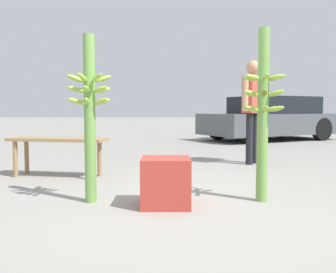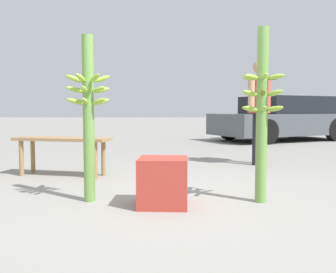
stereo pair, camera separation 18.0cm
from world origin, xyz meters
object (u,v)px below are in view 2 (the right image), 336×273
(banana_stalk_center, at_px, (262,110))
(produce_crate, at_px, (163,182))
(banana_stalk_left, at_px, (89,112))
(market_bench, at_px, (62,144))
(parked_car, at_px, (283,119))
(vendor_person, at_px, (259,102))

(banana_stalk_center, height_order, produce_crate, banana_stalk_center)
(banana_stalk_left, xyz_separation_m, produce_crate, (0.72, -0.14, -0.64))
(banana_stalk_center, relative_size, market_bench, 1.23)
(market_bench, bearing_deg, produce_crate, -35.80)
(market_bench, relative_size, parked_car, 0.31)
(banana_stalk_center, height_order, market_bench, banana_stalk_center)
(banana_stalk_center, xyz_separation_m, produce_crate, (-0.93, -0.18, -0.66))
(banana_stalk_left, bearing_deg, market_bench, 117.69)
(banana_stalk_left, relative_size, banana_stalk_center, 0.96)
(market_bench, distance_m, produce_crate, 2.10)
(banana_stalk_center, bearing_deg, produce_crate, -168.95)
(market_bench, bearing_deg, vendor_person, 33.06)
(parked_car, bearing_deg, vendor_person, 134.08)
(banana_stalk_left, height_order, market_bench, banana_stalk_left)
(banana_stalk_center, relative_size, produce_crate, 3.72)
(banana_stalk_left, bearing_deg, parked_car, 63.20)
(market_bench, height_order, parked_car, parked_car)
(vendor_person, bearing_deg, banana_stalk_left, -0.39)
(banana_stalk_left, height_order, vendor_person, vendor_person)
(market_bench, distance_m, parked_car, 7.54)
(banana_stalk_center, bearing_deg, parked_car, 74.13)
(produce_crate, bearing_deg, market_bench, 133.58)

